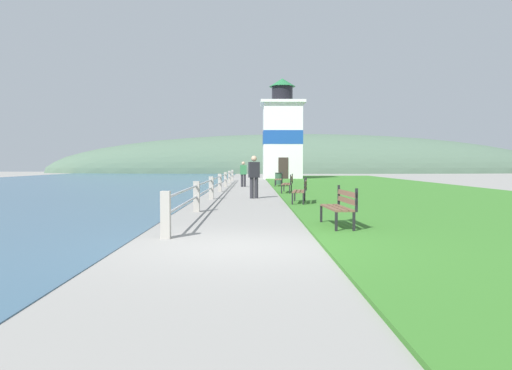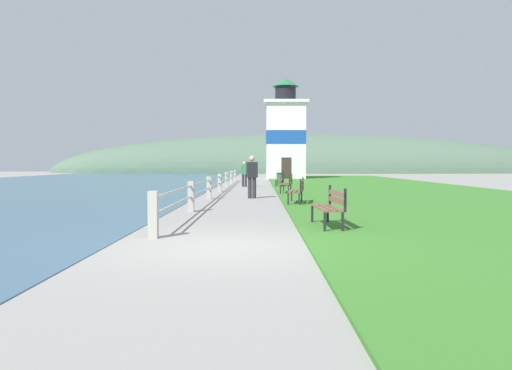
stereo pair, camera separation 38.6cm
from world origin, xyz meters
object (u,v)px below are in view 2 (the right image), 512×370
lighthouse (285,135)px  person_strolling (252,175)px  park_bench_midway (298,189)px  person_by_railing (244,173)px  park_bench_near (330,205)px  park_bench_far (288,182)px  trash_bin (280,179)px  park_bench_by_lighthouse (281,178)px

lighthouse → person_strolling: size_ratio=5.34×
park_bench_midway → person_by_railing: (-2.30, 13.39, 0.32)m
park_bench_near → park_bench_midway: bearing=-91.4°
park_bench_far → person_by_railing: (-2.30, 7.07, 0.31)m
park_bench_far → person_by_railing: 7.45m
person_strolling → person_by_railing: 10.32m
park_bench_near → trash_bin: 22.06m
person_by_railing → lighthouse: bearing=-19.3°
park_bench_far → person_by_railing: bearing=-65.0°
park_bench_near → lighthouse: bearing=-94.7°
park_bench_midway → park_bench_far: same height
park_bench_midway → lighthouse: lighthouse is taller
person_by_railing → trash_bin: (2.32, 2.07, -0.43)m
park_bench_midway → park_bench_far: bearing=-82.3°
park_bench_near → trash_bin: park_bench_near is taller
person_strolling → person_by_railing: bearing=-13.7°
park_bench_midway → park_bench_far: 6.32m
park_bench_midway → person_by_railing: person_by_railing is taller
lighthouse → person_strolling: bearing=-95.9°
park_bench_far → person_strolling: 3.66m
park_bench_near → person_by_railing: (-2.52, 19.99, 0.32)m
park_bench_midway → lighthouse: bearing=-84.4°
park_bench_near → park_bench_by_lighthouse: same height
park_bench_far → person_strolling: person_strolling is taller
lighthouse → person_strolling: 26.92m
park_bench_near → person_strolling: size_ratio=0.94×
park_bench_near → person_by_railing: size_ratio=1.05×
park_bench_by_lighthouse → lighthouse: size_ratio=0.19×
trash_bin → lighthouse: bearing=85.7°
person_by_railing → park_bench_near: bearing=179.6°
park_bench_near → person_strolling: bearing=-82.3°
park_bench_far → trash_bin: size_ratio=2.34×
park_bench_far → park_bench_by_lighthouse: bearing=-82.8°
lighthouse → park_bench_by_lighthouse: bearing=-93.9°
park_bench_midway → person_strolling: (-1.67, 3.09, 0.42)m
park_bench_near → person_strolling: 9.88m
trash_bin → person_by_railing: bearing=-138.3°
park_bench_by_lighthouse → person_strolling: size_ratio=1.03×
park_bench_near → lighthouse: (0.86, 36.28, 3.57)m
park_bench_far → trash_bin: bearing=-83.2°
park_bench_far → person_by_railing: person_by_railing is taller
park_bench_near → park_bench_midway: size_ratio=0.97×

